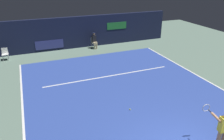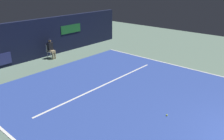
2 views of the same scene
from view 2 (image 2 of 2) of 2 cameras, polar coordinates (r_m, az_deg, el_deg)
The scene contains 7 objects.
ground_plane at distance 10.30m, azimuth 6.75°, elevation -7.12°, with size 30.98×30.98×0.00m, color slate.
court_surface at distance 10.30m, azimuth 6.76°, elevation -7.09°, with size 10.22×12.25×0.01m, color #2D479E.
line_sideline_left at distance 14.43m, azimuth 18.32°, elevation 0.44°, with size 0.10×12.25×0.01m, color white.
line_service at distance 11.49m, azimuth -2.06°, elevation -3.76°, with size 7.97×0.10×0.01m, color white.
back_wall at distance 15.94m, azimuth -19.30°, elevation 7.07°, with size 15.59×0.33×2.60m.
line_judge_on_chair at distance 15.88m, azimuth -15.02°, elevation 5.20°, with size 0.47×0.55×1.32m.
tennis_ball at distance 9.23m, azimuth 13.51°, elevation -10.91°, with size 0.07×0.07×0.07m, color #CCE033.
Camera 2 is at (-7.57, 0.10, 4.85)m, focal length 36.62 mm.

